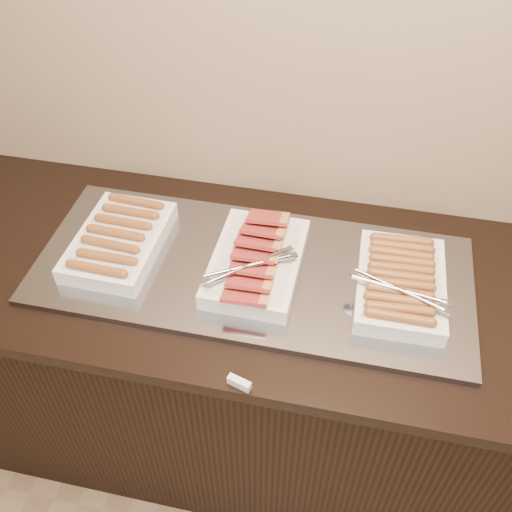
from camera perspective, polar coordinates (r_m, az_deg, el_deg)
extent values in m
cube|color=#9E896B|center=(1.59, 3.06, 20.55)|extent=(6.00, 0.05, 2.80)
cube|color=black|center=(1.96, 0.06, -11.21)|extent=(2.00, 0.70, 0.86)
cube|color=black|center=(1.60, 0.08, -2.28)|extent=(2.06, 0.76, 0.04)
cube|color=gray|center=(1.58, -0.40, -1.47)|extent=(1.20, 0.50, 0.02)
cube|color=white|center=(1.66, -13.49, 1.42)|extent=(0.24, 0.35, 0.05)
cylinder|color=brown|center=(1.55, -15.65, -1.26)|extent=(0.15, 0.03, 0.03)
cylinder|color=brown|center=(1.58, -14.70, -0.10)|extent=(0.15, 0.03, 0.03)
cylinder|color=brown|center=(1.61, -14.37, 1.12)|extent=(0.15, 0.04, 0.03)
cylinder|color=brown|center=(1.64, -13.86, 2.25)|extent=(0.15, 0.03, 0.03)
cylinder|color=brown|center=(1.67, -13.13, 3.31)|extent=(0.15, 0.03, 0.03)
cylinder|color=brown|center=(1.70, -12.44, 4.34)|extent=(0.15, 0.03, 0.03)
cylinder|color=brown|center=(1.74, -11.90, 5.35)|extent=(0.15, 0.04, 0.03)
cube|color=white|center=(1.56, 0.06, -0.66)|extent=(0.24, 0.36, 0.05)
cube|color=#A84036|center=(1.45, -1.02, -3.92)|extent=(0.12, 0.09, 0.04)
cube|color=#A84036|center=(1.47, -0.57, -2.49)|extent=(0.12, 0.09, 0.04)
cube|color=#A84036|center=(1.50, -0.27, -1.10)|extent=(0.12, 0.09, 0.04)
cube|color=#A84036|center=(1.53, -0.14, 0.26)|extent=(0.12, 0.09, 0.04)
cube|color=#A84036|center=(1.57, 0.21, 1.53)|extent=(0.12, 0.09, 0.04)
cube|color=#A84036|center=(1.60, 0.71, 2.73)|extent=(0.12, 0.09, 0.04)
cube|color=#A84036|center=(1.63, 1.25, 3.87)|extent=(0.12, 0.09, 0.04)
cube|color=white|center=(1.55, 14.23, -2.79)|extent=(0.23, 0.34, 0.05)
cylinder|color=brown|center=(1.43, 14.20, -5.97)|extent=(0.15, 0.03, 0.03)
cylinder|color=brown|center=(1.45, 14.18, -5.12)|extent=(0.15, 0.04, 0.03)
cylinder|color=brown|center=(1.47, 14.06, -4.28)|extent=(0.15, 0.03, 0.03)
cylinder|color=brown|center=(1.49, 14.23, -3.50)|extent=(0.15, 0.03, 0.03)
cylinder|color=brown|center=(1.51, 14.33, -2.73)|extent=(0.15, 0.03, 0.03)
cylinder|color=brown|center=(1.53, 14.30, -1.96)|extent=(0.15, 0.03, 0.03)
cylinder|color=brown|center=(1.55, 14.32, -1.22)|extent=(0.15, 0.03, 0.03)
cylinder|color=brown|center=(1.57, 14.41, -0.50)|extent=(0.15, 0.03, 0.03)
cylinder|color=brown|center=(1.59, 14.33, 0.22)|extent=(0.15, 0.03, 0.03)
cylinder|color=brown|center=(1.61, 14.43, 0.89)|extent=(0.15, 0.03, 0.03)
cylinder|color=brown|center=(1.63, 14.38, 1.58)|extent=(0.15, 0.03, 0.03)
cube|color=white|center=(1.36, -1.68, -12.57)|extent=(0.06, 0.03, 0.02)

